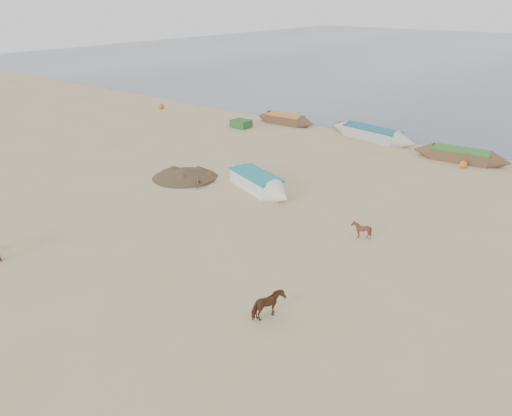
{
  "coord_description": "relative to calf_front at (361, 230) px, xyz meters",
  "views": [
    {
      "loc": [
        12.69,
        -11.98,
        9.78
      ],
      "look_at": [
        0.0,
        4.0,
        1.0
      ],
      "focal_mm": 35.0,
      "sensor_mm": 36.0,
      "label": 1
    }
  ],
  "objects": [
    {
      "name": "beach_clutter",
      "position": [
        0.61,
        13.16,
        -0.09
      ],
      "size": [
        46.19,
        5.55,
        0.64
      ],
      "color": "#2B6130",
      "rests_on": "ground"
    },
    {
      "name": "calf_right",
      "position": [
        0.41,
        -7.16,
        0.09
      ],
      "size": [
        0.95,
        1.06,
        0.97
      ],
      "primitive_type": "imported",
      "rotation": [
        0.0,
        0.0,
        1.71
      ],
      "color": "#57311C",
      "rests_on": "ground"
    },
    {
      "name": "debris_pile",
      "position": [
        -11.62,
        0.7,
        -0.14
      ],
      "size": [
        4.47,
        4.47,
        0.5
      ],
      "primitive_type": "cone",
      "rotation": [
        0.0,
        0.0,
        0.21
      ],
      "color": "brown",
      "rests_on": "ground"
    },
    {
      "name": "near_canoe",
      "position": [
        -7.27,
        1.85,
        0.04
      ],
      "size": [
        6.03,
        3.32,
        0.87
      ],
      "primitive_type": null,
      "rotation": [
        0.0,
        0.0,
        -0.35
      ],
      "color": "white",
      "rests_on": "ground"
    },
    {
      "name": "ground",
      "position": [
        -4.17,
        -6.07,
        -0.39
      ],
      "size": [
        140.0,
        140.0,
        0.0
      ],
      "primitive_type": "plane",
      "color": "tan",
      "rests_on": "ground"
    },
    {
      "name": "calf_front",
      "position": [
        0.0,
        0.0,
        0.0
      ],
      "size": [
        0.85,
        0.8,
        0.79
      ],
      "primitive_type": "imported",
      "rotation": [
        0.0,
        0.0,
        -1.83
      ],
      "color": "#5E2D1D",
      "rests_on": "ground"
    }
  ]
}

